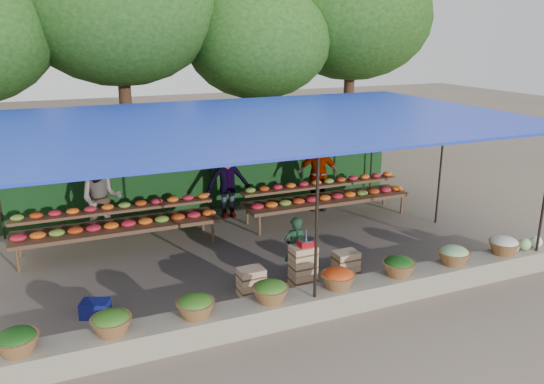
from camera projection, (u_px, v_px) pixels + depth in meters
name	position (u px, v px, depth m)	size (l,w,h in m)	color
ground	(251.00, 253.00, 11.10)	(60.00, 60.00, 0.00)	#67584B
stone_curb	(310.00, 304.00, 8.62)	(10.60, 0.55, 0.40)	slate
stall_canopy	(248.00, 126.00, 10.38)	(10.80, 6.60, 2.82)	black
produce_baskets	(305.00, 285.00, 8.48)	(8.98, 0.58, 0.34)	brown
netting_backdrop	(207.00, 163.00, 13.52)	(10.60, 0.06, 2.50)	#18441B
tree_row	(191.00, 23.00, 15.30)	(16.51, 5.50, 7.12)	#321C12
fruit_table_left	(118.00, 221.00, 11.19)	(4.21, 0.95, 0.93)	#4F331F
fruit_table_right	(326.00, 194.00, 13.05)	(4.21, 0.95, 0.93)	#4F331F
crate_counter	(301.00, 270.00, 9.59)	(2.36, 0.35, 0.77)	tan
weighing_scale	(306.00, 242.00, 9.47)	(0.29, 0.29, 0.31)	red
vendor_seated	(295.00, 248.00, 9.78)	(0.45, 0.29, 1.22)	#17331E
customer_left	(101.00, 199.00, 11.66)	(0.89, 0.69, 1.83)	slate
customer_mid	(228.00, 181.00, 13.02)	(1.20, 0.69, 1.86)	slate
customer_right	(318.00, 175.00, 13.62)	(1.08, 0.45, 1.85)	slate
blue_crate_front	(9.00, 363.00, 7.14)	(0.53, 0.38, 0.32)	navy
blue_crate_back	(95.00, 309.00, 8.60)	(0.45, 0.32, 0.27)	navy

